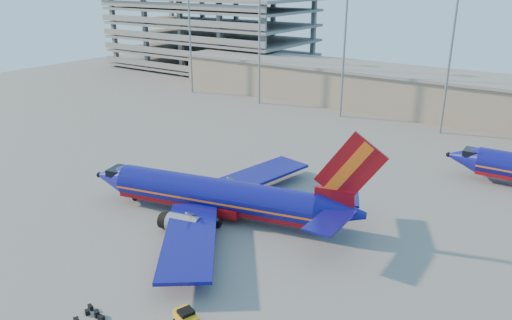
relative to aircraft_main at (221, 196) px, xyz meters
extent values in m
plane|color=slate|center=(-3.24, 3.25, -2.62)|extent=(220.00, 220.00, 0.00)
cube|color=gray|center=(6.76, 61.25, 1.38)|extent=(120.00, 15.00, 8.00)
cube|color=slate|center=(6.76, 61.25, 5.58)|extent=(122.00, 16.00, 0.60)
cube|color=slate|center=(-65.24, 77.25, -1.62)|extent=(60.00, 30.00, 0.70)
cube|color=slate|center=(-65.24, 77.25, 2.58)|extent=(60.00, 30.00, 0.70)
cube|color=slate|center=(-65.24, 77.25, 6.78)|extent=(60.00, 30.00, 0.70)
cube|color=slate|center=(-65.24, 77.25, 10.98)|extent=(60.00, 30.00, 0.70)
cube|color=slate|center=(-65.24, 77.25, 15.18)|extent=(60.00, 30.00, 0.70)
cube|color=slate|center=(-65.24, 90.25, 7.88)|extent=(1.20, 1.20, 21.00)
cylinder|color=gray|center=(-48.24, 49.25, 11.38)|extent=(0.44, 0.44, 28.00)
cylinder|color=gray|center=(-28.24, 49.25, 11.38)|extent=(0.44, 0.44, 28.00)
cylinder|color=gray|center=(-8.24, 49.25, 11.38)|extent=(0.44, 0.44, 28.00)
cylinder|color=gray|center=(11.76, 49.25, 11.38)|extent=(0.44, 0.44, 28.00)
cylinder|color=navy|center=(-0.84, -0.20, 0.17)|extent=(24.95, 9.42, 3.81)
cube|color=maroon|center=(-0.84, -0.20, -0.81)|extent=(24.79, 8.72, 1.34)
cube|color=#F55E14|center=(-0.84, -0.20, -0.09)|extent=(24.96, 9.46, 0.23)
cone|color=navy|center=(-14.99, -3.55, 0.17)|extent=(5.09, 4.71, 3.81)
cube|color=black|center=(-13.68, -3.25, 1.14)|extent=(3.03, 3.18, 0.82)
cone|color=navy|center=(13.80, 3.27, 0.53)|extent=(6.10, 4.95, 3.81)
cube|color=maroon|center=(13.00, 3.08, 1.92)|extent=(4.34, 1.55, 2.27)
cube|color=maroon|center=(14.40, 3.42, 5.53)|extent=(7.44, 2.07, 8.23)
cube|color=#F55E14|center=(14.20, 3.37, 5.53)|extent=(5.00, 1.58, 6.45)
cube|color=navy|center=(12.59, 6.59, 1.09)|extent=(5.62, 7.29, 0.23)
cube|color=navy|center=(14.21, -0.23, 1.09)|extent=(3.25, 6.67, 0.23)
cube|color=navy|center=(-1.43, 8.98, -0.76)|extent=(8.02, 16.66, 0.36)
cube|color=navy|center=(2.75, -8.67, -0.76)|extent=(13.79, 15.83, 0.36)
cube|color=maroon|center=(-0.34, -0.08, -1.23)|extent=(6.95, 5.34, 1.03)
cylinder|color=gray|center=(-3.29, 4.73, -1.43)|extent=(4.11, 2.96, 2.16)
cylinder|color=gray|center=(-0.81, -5.70, -1.43)|extent=(4.11, 2.96, 2.16)
cylinder|color=gray|center=(-11.88, -2.82, -2.05)|extent=(0.30, 0.30, 1.13)
cylinder|color=black|center=(-11.88, -2.82, -2.29)|extent=(0.70, 0.40, 0.66)
cylinder|color=black|center=(0.04, 2.76, -2.18)|extent=(0.97, 0.75, 0.87)
cylinder|color=black|center=(1.28, -2.45, -2.18)|extent=(0.97, 0.75, 0.87)
cone|color=navy|center=(19.93, 29.88, 0.11)|extent=(4.35, 3.86, 3.74)
cube|color=black|center=(21.24, 29.92, 1.07)|extent=(2.50, 2.69, 0.81)
cube|color=orange|center=(10.05, -17.30, -1.82)|extent=(2.54, 1.96, 1.06)
cube|color=black|center=(10.05, -17.30, -1.18)|extent=(1.40, 1.46, 0.37)
cylinder|color=black|center=(9.45, -16.46, -2.34)|extent=(0.59, 0.37, 0.55)
cube|color=black|center=(2.18, -22.06, -2.41)|extent=(0.63, 0.59, 0.42)
cube|color=black|center=(2.03, -20.85, -2.42)|extent=(0.58, 0.54, 0.40)
cube|color=black|center=(3.61, -20.67, -2.41)|extent=(0.54, 0.38, 0.41)
cube|color=black|center=(2.92, -20.57, -2.35)|extent=(0.65, 0.58, 0.54)
cube|color=black|center=(1.74, -20.29, -2.40)|extent=(0.61, 0.40, 0.44)
camera|label=1|loc=(33.67, -41.53, 24.17)|focal=35.00mm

